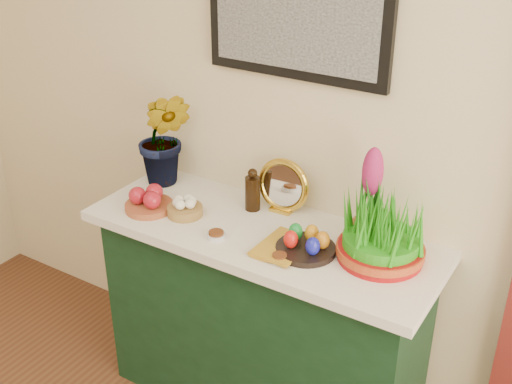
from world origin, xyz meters
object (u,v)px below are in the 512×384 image
hyacinth_green (164,123)px  mirror (283,186)px  book (264,240)px  sideboard (262,324)px  wheatgrass_sabzeh (382,232)px

hyacinth_green → mirror: 0.59m
book → mirror: bearing=106.0°
sideboard → mirror: (-0.01, 0.17, 0.57)m
sideboard → book: 0.49m
sideboard → mirror: 0.60m
wheatgrass_sabzeh → book: bearing=-162.6°
book → wheatgrass_sabzeh: 0.44m
book → wheatgrass_sabzeh: (0.41, 0.13, 0.10)m
book → wheatgrass_sabzeh: wheatgrass_sabzeh is taller
sideboard → wheatgrass_sabzeh: size_ratio=4.15×
sideboard → mirror: bearing=93.1°
mirror → sideboard: bearing=-86.9°
hyacinth_green → sideboard: bearing=-31.0°
mirror → book: (0.07, -0.26, -0.09)m
sideboard → book: size_ratio=5.89×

